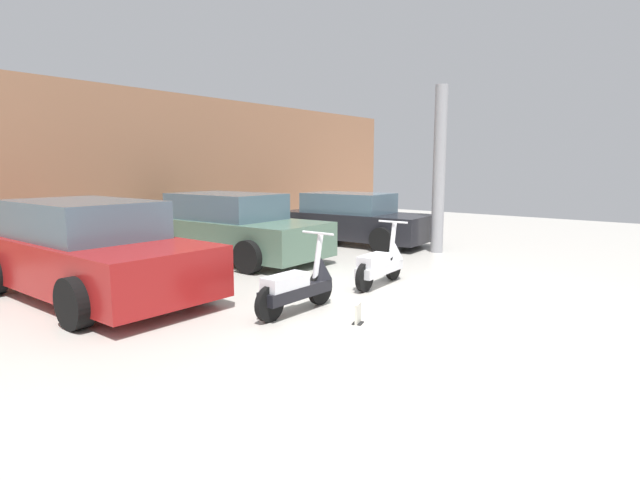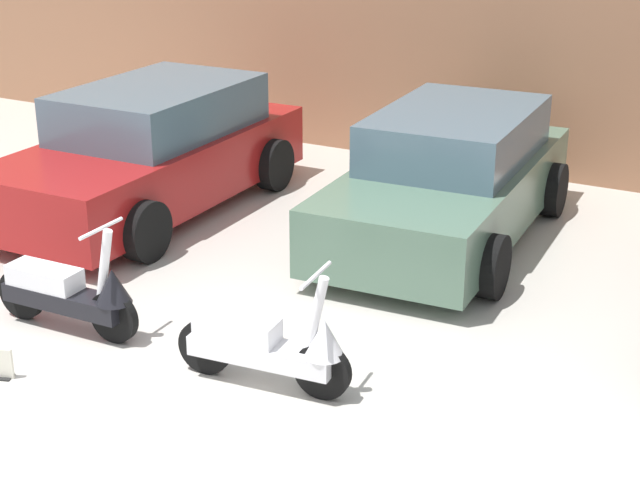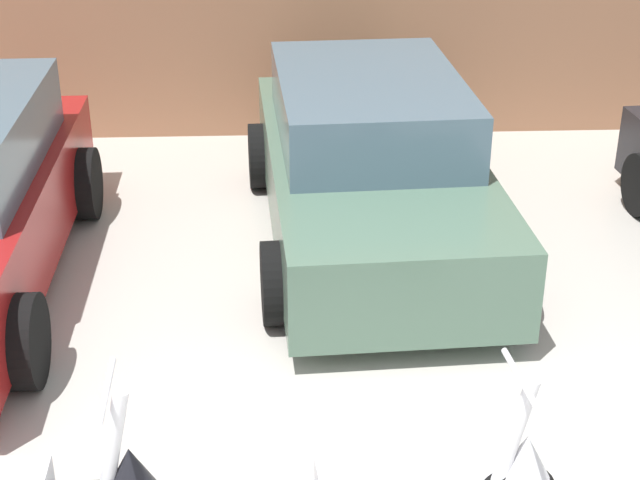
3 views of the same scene
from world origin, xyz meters
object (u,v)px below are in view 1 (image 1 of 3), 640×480
at_px(scooter_front_right, 382,263).
at_px(car_rear_left, 90,251).
at_px(car_rear_right, 354,219).
at_px(placard_near_left_scooter, 358,315).
at_px(car_rear_center, 233,228).
at_px(support_column_side, 439,170).
at_px(scooter_front_left, 300,285).

xyz_separation_m(scooter_front_right, car_rear_left, (-3.45, 3.00, 0.33)).
height_order(car_rear_right, placard_near_left_scooter, car_rear_right).
height_order(car_rear_center, support_column_side, support_column_side).
height_order(car_rear_left, car_rear_right, car_rear_left).
bearing_deg(car_rear_right, scooter_front_right, -53.23).
relative_size(scooter_front_left, support_column_side, 0.40).
relative_size(scooter_front_left, scooter_front_right, 1.01).
bearing_deg(scooter_front_left, placard_near_left_scooter, -87.60).
xyz_separation_m(scooter_front_left, car_rear_center, (2.03, 3.76, 0.30)).
bearing_deg(placard_near_left_scooter, car_rear_left, 110.58).
distance_m(car_rear_right, support_column_side, 2.61).
relative_size(car_rear_right, support_column_side, 1.04).
distance_m(scooter_front_right, car_rear_left, 4.59).
relative_size(car_rear_center, placard_near_left_scooter, 16.23).
bearing_deg(scooter_front_right, scooter_front_left, 174.35).
bearing_deg(placard_near_left_scooter, support_column_side, 17.10).
distance_m(scooter_front_left, car_rear_left, 3.33).
distance_m(scooter_front_left, car_rear_center, 4.28).
xyz_separation_m(car_rear_right, support_column_side, (0.11, -2.29, 1.26)).
bearing_deg(scooter_front_left, scooter_front_right, -1.81).
height_order(scooter_front_left, car_rear_center, car_rear_center).
bearing_deg(car_rear_right, car_rear_left, -94.32).
bearing_deg(car_rear_right, scooter_front_left, -65.72).
bearing_deg(support_column_side, car_rear_center, 140.19).
bearing_deg(scooter_front_right, car_rear_center, 84.65).
height_order(car_rear_left, support_column_side, support_column_side).
relative_size(scooter_front_left, placard_near_left_scooter, 5.83).
bearing_deg(support_column_side, car_rear_right, 92.87).
bearing_deg(car_rear_center, car_rear_left, -80.77).
bearing_deg(car_rear_center, scooter_front_left, -31.64).
relative_size(scooter_front_right, placard_near_left_scooter, 5.75).
bearing_deg(car_rear_right, placard_near_left_scooter, -58.55).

